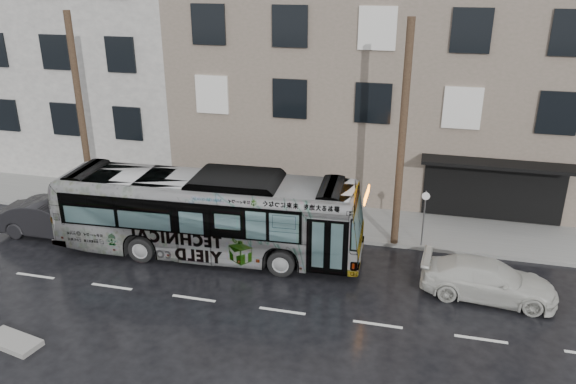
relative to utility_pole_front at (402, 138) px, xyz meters
The scene contains 11 objects.
ground 8.65m from the utility_pole_front, 153.08° to the right, with size 120.00×120.00×0.00m, color black.
sidewalk 8.11m from the utility_pole_front, 166.17° to the left, with size 90.00×3.60×0.15m, color gray.
building_taupe 9.56m from the utility_pole_front, 99.07° to the left, with size 20.00×12.00×11.00m, color gray.
building_grey 27.02m from the utility_pole_front, 156.02° to the left, with size 26.00×15.00×16.00m, color beige.
utility_pole_front is the anchor object (origin of this frame).
utility_pole_rear 14.00m from the utility_pole_front, behind, with size 0.30×0.30×9.00m, color #4D3926.
sign_post 3.48m from the utility_pole_front, ahead, with size 0.06×0.06×2.40m, color slate.
bus 8.16m from the utility_pole_front, 161.40° to the right, with size 2.87×12.25×3.41m, color #B2B2B2.
white_sedan 6.14m from the utility_pole_front, 42.79° to the right, with size 1.86×4.58×1.33m, color beige.
dark_sedan 15.02m from the utility_pole_front, behind, with size 1.65×4.72×1.56m, color black.
slush_pile 15.17m from the utility_pole_front, 138.72° to the right, with size 1.80×0.80×0.18m, color gray.
Camera 1 is at (7.29, -18.05, 10.73)m, focal length 35.00 mm.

